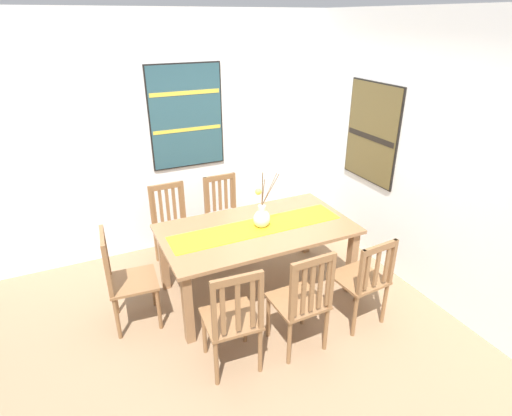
{
  "coord_description": "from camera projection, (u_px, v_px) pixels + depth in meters",
  "views": [
    {
      "loc": [
        -1.23,
        -2.72,
        2.61
      ],
      "look_at": [
        0.26,
        0.43,
        0.97
      ],
      "focal_mm": 28.61,
      "sensor_mm": 36.0,
      "label": 1
    }
  ],
  "objects": [
    {
      "name": "chair_5",
      "position": [
        233.0,
        319.0,
        3.15
      ],
      "size": [
        0.45,
        0.45,
        0.97
      ],
      "color": "brown",
      "rests_on": "ground_plane"
    },
    {
      "name": "chair_0",
      "position": [
        125.0,
        278.0,
        3.63
      ],
      "size": [
        0.45,
        0.45,
        0.96
      ],
      "color": "brown",
      "rests_on": "ground_plane"
    },
    {
      "name": "chair_2",
      "position": [
        172.0,
        224.0,
        4.57
      ],
      "size": [
        0.42,
        0.42,
        0.94
      ],
      "color": "brown",
      "rests_on": "ground_plane"
    },
    {
      "name": "painting_on_side_wall",
      "position": [
        372.0,
        133.0,
        4.46
      ],
      "size": [
        0.05,
        0.8,
        1.09
      ],
      "color": "black"
    },
    {
      "name": "wall_back",
      "position": [
        184.0,
        135.0,
        4.76
      ],
      "size": [
        6.4,
        0.12,
        2.7
      ],
      "primitive_type": "cube",
      "color": "white",
      "rests_on": "ground_plane"
    },
    {
      "name": "chair_1",
      "position": [
        225.0,
        214.0,
        4.82
      ],
      "size": [
        0.43,
        0.43,
        0.93
      ],
      "color": "brown",
      "rests_on": "ground_plane"
    },
    {
      "name": "chair_4",
      "position": [
        363.0,
        279.0,
        3.66
      ],
      "size": [
        0.45,
        0.45,
        0.89
      ],
      "color": "brown",
      "rests_on": "ground_plane"
    },
    {
      "name": "table_runner",
      "position": [
        257.0,
        227.0,
        4.0
      ],
      "size": [
        1.73,
        0.36,
        0.01
      ],
      "primitive_type": "cube",
      "color": "gold",
      "rests_on": "dining_table"
    },
    {
      "name": "dining_table",
      "position": [
        257.0,
        236.0,
        4.04
      ],
      "size": [
        1.88,
        1.03,
        0.73
      ],
      "color": "#8E6642",
      "rests_on": "ground_plane"
    },
    {
      "name": "ground_plane",
      "position": [
        251.0,
        325.0,
        3.82
      ],
      "size": [
        6.4,
        6.4,
        0.03
      ],
      "primitive_type": "cube",
      "color": "#8E7051"
    },
    {
      "name": "chair_3",
      "position": [
        302.0,
        300.0,
        3.34
      ],
      "size": [
        0.43,
        0.43,
        0.97
      ],
      "color": "brown",
      "rests_on": "ground_plane"
    },
    {
      "name": "wall_side",
      "position": [
        424.0,
        159.0,
        3.96
      ],
      "size": [
        0.12,
        6.4,
        2.7
      ],
      "primitive_type": "cube",
      "color": "white",
      "rests_on": "ground_plane"
    },
    {
      "name": "centerpiece_vase",
      "position": [
        262.0,
        216.0,
        3.96
      ],
      "size": [
        0.25,
        0.17,
        0.61
      ],
      "color": "silver",
      "rests_on": "dining_table"
    },
    {
      "name": "painting_on_back_wall",
      "position": [
        186.0,
        117.0,
        4.62
      ],
      "size": [
        0.85,
        0.05,
        1.17
      ],
      "color": "black"
    }
  ]
}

